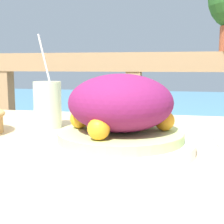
{
  "coord_description": "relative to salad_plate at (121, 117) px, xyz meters",
  "views": [
    {
      "loc": [
        0.2,
        -0.65,
        0.94
      ],
      "look_at": [
        0.06,
        0.04,
        0.83
      ],
      "focal_mm": 50.0,
      "sensor_mm": 36.0,
      "label": 1
    }
  ],
  "objects": [
    {
      "name": "patio_table",
      "position": [
        -0.1,
        0.06,
        -0.17
      ],
      "size": [
        1.1,
        0.82,
        0.77
      ],
      "color": "tan",
      "rests_on": "ground_plane"
    },
    {
      "name": "railing_fence",
      "position": [
        -0.1,
        0.89,
        -0.14
      ],
      "size": [
        2.8,
        0.08,
        1.0
      ],
      "color": "#937551",
      "rests_on": "ground_plane"
    },
    {
      "name": "fork",
      "position": [
        0.2,
        0.04,
        -0.06
      ],
      "size": [
        0.03,
        0.18,
        0.0
      ],
      "color": "silver",
      "rests_on": "patio_table"
    },
    {
      "name": "drink_glass",
      "position": [
        -0.23,
        0.18,
        -0.0
      ],
      "size": [
        0.07,
        0.07,
        0.25
      ],
      "color": "beige",
      "rests_on": "patio_table"
    },
    {
      "name": "sea_backdrop",
      "position": [
        -0.1,
        3.39,
        -0.61
      ],
      "size": [
        12.0,
        4.0,
        0.45
      ],
      "color": "teal",
      "rests_on": "ground_plane"
    },
    {
      "name": "salad_plate",
      "position": [
        0.0,
        0.0,
        0.0
      ],
      "size": [
        0.29,
        0.29,
        0.15
      ],
      "color": "white",
      "rests_on": "patio_table"
    }
  ]
}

